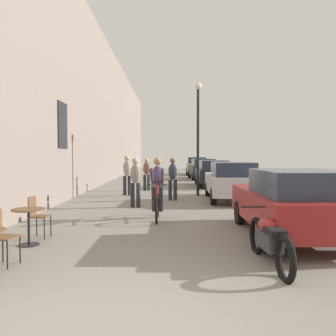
{
  "coord_description": "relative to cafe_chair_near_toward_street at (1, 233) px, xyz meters",
  "views": [
    {
      "loc": [
        0.73,
        -3.35,
        1.78
      ],
      "look_at": [
        0.72,
        17.29,
        1.01
      ],
      "focal_mm": 37.97,
      "sensor_mm": 36.0,
      "label": 1
    }
  ],
  "objects": [
    {
      "name": "pedestrian_mid",
      "position": [
        2.88,
        8.19,
        0.42
      ],
      "size": [
        0.35,
        0.25,
        1.66
      ],
      "color": "#26262D",
      "rests_on": "ground_plane"
    },
    {
      "name": "street_lamp",
      "position": [
        4.0,
        9.76,
        2.59
      ],
      "size": [
        0.32,
        0.32,
        4.9
      ],
      "color": "black",
      "rests_on": "ground_plane"
    },
    {
      "name": "pedestrian_furthest",
      "position": [
        1.63,
        11.94,
        0.39
      ],
      "size": [
        0.38,
        0.29,
        1.62
      ],
      "color": "#26262D",
      "rests_on": "ground_plane"
    },
    {
      "name": "parked_car_third",
      "position": [
        5.21,
        14.34,
        0.25
      ],
      "size": [
        1.79,
        4.16,
        1.48
      ],
      "color": "black",
      "rests_on": "ground_plane"
    },
    {
      "name": "cafe_chair_near_toward_street",
      "position": [
        0.0,
        0.0,
        0.0
      ],
      "size": [
        0.45,
        0.45,
        0.89
      ],
      "color": "black",
      "rests_on": "ground_plane"
    },
    {
      "name": "pedestrian_far",
      "position": [
        0.89,
        9.92,
        0.47
      ],
      "size": [
        0.35,
        0.25,
        1.75
      ],
      "color": "#26262D",
      "rests_on": "ground_plane"
    },
    {
      "name": "cyclist_on_bicycle",
      "position": [
        2.4,
        4.14,
        0.29
      ],
      "size": [
        0.52,
        1.76,
        1.74
      ],
      "color": "black",
      "rests_on": "ground_plane"
    },
    {
      "name": "parked_car_fourth",
      "position": [
        5.21,
        20.29,
        0.25
      ],
      "size": [
        1.89,
        4.24,
        1.49
      ],
      "color": "black",
      "rests_on": "ground_plane"
    },
    {
      "name": "parked_car_second",
      "position": [
        5.16,
        8.15,
        0.26
      ],
      "size": [
        1.92,
        4.28,
        1.5
      ],
      "color": "#B7B7BC",
      "rests_on": "ground_plane"
    },
    {
      "name": "parked_car_nearest",
      "position": [
        5.31,
        1.92,
        0.24
      ],
      "size": [
        1.78,
        4.14,
        1.47
      ],
      "color": "maroon",
      "rests_on": "ground_plane"
    },
    {
      "name": "building_facade_left",
      "position": [
        -1.48,
        11.68,
        4.05
      ],
      "size": [
        0.54,
        68.0,
        9.14
      ],
      "color": "gray",
      "rests_on": "ground_plane"
    },
    {
      "name": "parked_car_fifth",
      "position": [
        5.25,
        26.06,
        0.29
      ],
      "size": [
        1.99,
        4.46,
        1.57
      ],
      "color": "beige",
      "rests_on": "ground_plane"
    },
    {
      "name": "parked_motorcycle",
      "position": [
        4.34,
        0.02,
        -0.11
      ],
      "size": [
        0.62,
        2.15,
        0.92
      ],
      "color": "black",
      "rests_on": "ground_plane"
    },
    {
      "name": "cafe_table_mid",
      "position": [
        -0.04,
        1.27,
        0.0
      ],
      "size": [
        0.64,
        0.64,
        0.72
      ],
      "color": "black",
      "rests_on": "ground_plane"
    },
    {
      "name": "pedestrian_near",
      "position": [
        1.59,
        6.33,
        0.43
      ],
      "size": [
        0.36,
        0.27,
        1.68
      ],
      "color": "#26262D",
      "rests_on": "ground_plane"
    },
    {
      "name": "cafe_chair_mid_toward_street",
      "position": [
        -0.12,
        1.91,
        0.0
      ],
      "size": [
        0.42,
        0.42,
        0.89
      ],
      "color": "black",
      "rests_on": "ground_plane"
    }
  ]
}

